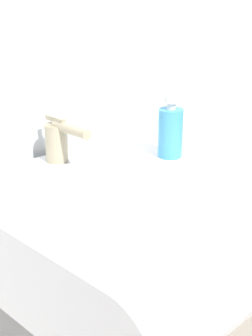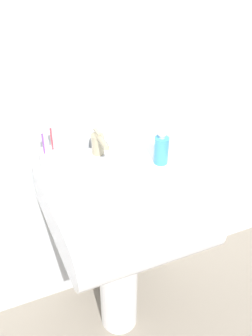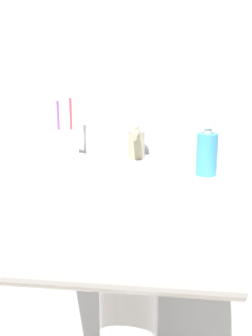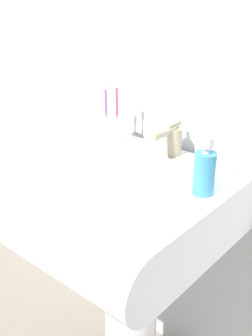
{
  "view_description": "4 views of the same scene",
  "coord_description": "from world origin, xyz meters",
  "views": [
    {
      "loc": [
        -0.64,
        -0.66,
        1.23
      ],
      "look_at": [
        0.03,
        0.01,
        0.85
      ],
      "focal_mm": 55.0,
      "sensor_mm": 36.0,
      "label": 1
    },
    {
      "loc": [
        -0.45,
        -1.13,
        1.74
      ],
      "look_at": [
        0.04,
        0.01,
        0.87
      ],
      "focal_mm": 45.0,
      "sensor_mm": 36.0,
      "label": 2
    },
    {
      "loc": [
        0.12,
        -1.03,
        1.14
      ],
      "look_at": [
        -0.01,
        0.01,
        0.85
      ],
      "focal_mm": 45.0,
      "sensor_mm": 36.0,
      "label": 3
    },
    {
      "loc": [
        0.65,
        -0.79,
        1.32
      ],
      "look_at": [
        -0.02,
        0.0,
        0.84
      ],
      "focal_mm": 45.0,
      "sensor_mm": 36.0,
      "label": 4
    }
  ],
  "objects": [
    {
      "name": "sink_basin",
      "position": [
        0.0,
        -0.06,
        0.74
      ],
      "size": [
        0.52,
        0.57,
        0.17
      ],
      "color": "white",
      "rests_on": "sink_pedestal"
    },
    {
      "name": "soap_bottle",
      "position": [
        0.2,
        0.04,
        0.89
      ],
      "size": [
        0.05,
        0.05,
        0.15
      ],
      "color": "#3F99CC",
      "rests_on": "sink_basin"
    },
    {
      "name": "faucet",
      "position": [
        0.0,
        0.19,
        0.88
      ],
      "size": [
        0.05,
        0.13,
        0.1
      ],
      "color": "tan",
      "rests_on": "sink_basin"
    }
  ]
}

